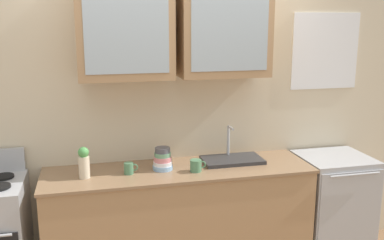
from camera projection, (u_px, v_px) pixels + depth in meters
The scene contains 8 objects.
back_wall_unit at pixel (172, 89), 3.63m from camera, with size 4.57×0.47×2.68m.
counter at pixel (179, 223), 3.59m from camera, with size 2.12×0.60×0.92m.
sink_faucet at pixel (232, 159), 3.66m from camera, with size 0.49×0.28×0.29m.
bowl_stack at pixel (163, 160), 3.46m from camera, with size 0.16×0.16×0.18m.
vase at pixel (84, 163), 3.26m from camera, with size 0.08×0.08×0.24m.
cup_near_sink at pixel (196, 166), 3.42m from camera, with size 0.13×0.09×0.09m.
cup_near_bowls at pixel (129, 168), 3.36m from camera, with size 0.11×0.07×0.09m.
dishwasher at pixel (332, 207), 3.90m from camera, with size 0.59×0.58×0.92m.
Camera 1 is at (-0.68, -3.25, 2.07)m, focal length 41.36 mm.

